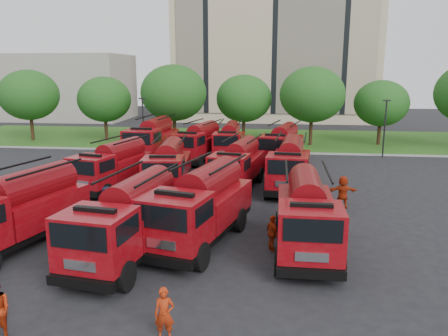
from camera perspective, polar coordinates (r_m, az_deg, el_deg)
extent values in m
plane|color=black|center=(23.98, 0.72, -5.90)|extent=(140.00, 140.00, 0.00)
cube|color=#1F4913|center=(49.25, 3.90, 3.80)|extent=(70.00, 16.00, 0.12)
cube|color=gray|center=(41.28, 3.32, 2.09)|extent=(70.00, 0.30, 0.14)
cube|color=tan|center=(70.78, 6.68, 16.53)|extent=(30.00, 14.00, 25.00)
cube|color=black|center=(63.70, 6.66, 16.97)|extent=(28.00, 0.15, 22.00)
cube|color=gray|center=(74.10, -19.49, 9.93)|extent=(18.00, 12.00, 10.00)
cylinder|color=#382314|center=(52.20, -23.76, 4.64)|extent=(0.36, 0.36, 2.62)
ellipsoid|color=#1A3F12|center=(51.88, -24.13, 8.70)|extent=(6.30, 6.30, 5.36)
cylinder|color=#382314|center=(49.59, -15.13, 4.77)|extent=(0.36, 0.36, 2.38)
ellipsoid|color=#1A3F12|center=(49.26, -15.36, 8.64)|extent=(5.71, 5.71, 4.86)
cylinder|color=#382314|center=(45.74, -6.47, 4.76)|extent=(0.36, 0.36, 2.80)
ellipsoid|color=#1A3F12|center=(45.37, -6.59, 9.71)|extent=(6.72, 6.72, 5.71)
cylinder|color=#382314|center=(47.17, 2.58, 4.85)|extent=(0.36, 0.36, 2.45)
ellipsoid|color=#1A3F12|center=(46.82, 2.62, 9.05)|extent=(5.88, 5.88, 5.00)
cylinder|color=#382314|center=(45.69, 11.25, 4.54)|extent=(0.36, 0.36, 2.73)
ellipsoid|color=#1A3F12|center=(45.32, 11.47, 9.38)|extent=(6.55, 6.55, 5.57)
cylinder|color=#382314|center=(47.77, 19.57, 4.12)|extent=(0.36, 0.36, 2.27)
ellipsoid|color=#1A3F12|center=(47.44, 19.86, 7.96)|extent=(5.46, 5.46, 4.64)
cylinder|color=black|center=(42.00, -10.50, 5.44)|extent=(0.14, 0.14, 5.00)
cube|color=black|center=(41.77, -10.64, 8.91)|extent=(0.60, 0.25, 0.12)
cylinder|color=black|center=(41.28, 20.23, 4.74)|extent=(0.14, 0.14, 5.00)
cube|color=black|center=(41.04, 20.51, 8.27)|extent=(0.60, 0.25, 0.12)
cube|color=black|center=(21.41, -25.33, -7.63)|extent=(4.01, 7.45, 0.30)
cube|color=maroon|center=(21.90, -23.44, -4.77)|extent=(3.56, 5.13, 1.32)
cylinder|color=#5C060B|center=(21.62, -23.69, -2.04)|extent=(2.53, 4.50, 1.52)
cylinder|color=black|center=(23.44, -24.09, -6.06)|extent=(0.62, 1.17, 1.12)
cylinder|color=black|center=(21.90, -19.73, -6.97)|extent=(0.62, 1.17, 1.12)
cube|color=black|center=(18.77, -12.21, -9.48)|extent=(3.32, 7.32, 0.30)
cube|color=black|center=(15.99, -18.20, -14.11)|extent=(2.53, 0.61, 0.35)
cube|color=maroon|center=(16.41, -16.27, -8.76)|extent=(2.76, 2.55, 1.97)
cube|color=black|center=(15.36, -18.56, -8.59)|extent=(2.10, 0.36, 0.86)
cube|color=maroon|center=(19.41, -10.83, -6.12)|extent=(3.12, 4.95, 1.31)
cylinder|color=#5C060B|center=(19.10, -10.96, -3.08)|extent=(2.11, 4.41, 1.51)
cylinder|color=black|center=(17.33, -19.73, -12.26)|extent=(0.51, 1.15, 1.11)
cylinder|color=black|center=(16.20, -12.76, -13.61)|extent=(0.51, 1.15, 1.11)
cylinder|color=black|center=(20.81, -12.78, -7.56)|extent=(0.51, 1.15, 1.11)
cylinder|color=black|center=(19.88, -6.79, -8.31)|extent=(0.51, 1.15, 1.11)
cube|color=black|center=(19.99, -3.02, -7.74)|extent=(4.12, 7.63, 0.31)
cube|color=black|center=(16.97, -8.21, -11.89)|extent=(2.58, 0.90, 0.36)
cube|color=maroon|center=(17.49, -6.42, -6.77)|extent=(3.03, 2.84, 2.02)
cube|color=black|center=(16.37, -8.34, -6.47)|extent=(2.12, 0.59, 0.88)
cube|color=maroon|center=(20.71, -1.75, -4.56)|extent=(3.65, 5.26, 1.35)
cylinder|color=#5C060B|center=(20.41, -1.77, -1.61)|extent=(2.59, 4.61, 1.56)
cylinder|color=black|center=(18.33, -9.99, -10.22)|extent=(0.64, 1.20, 1.14)
cylinder|color=black|center=(17.30, -3.05, -11.47)|extent=(0.64, 1.20, 1.14)
cylinder|color=black|center=(22.09, -3.87, -6.02)|extent=(0.64, 1.20, 1.14)
cylinder|color=black|center=(21.24, 2.02, -6.77)|extent=(0.64, 1.20, 1.14)
cube|color=black|center=(19.39, 10.62, -8.72)|extent=(2.33, 6.91, 0.30)
cube|color=black|center=(16.21, 11.30, -13.37)|extent=(2.46, 0.27, 0.34)
cube|color=maroon|center=(16.79, 11.21, -8.13)|extent=(2.43, 2.19, 1.92)
cube|color=black|center=(15.61, 11.54, -8.04)|extent=(2.07, 0.07, 0.84)
cube|color=maroon|center=(20.14, 10.54, -5.52)|extent=(2.45, 4.55, 1.28)
cylinder|color=#5C060B|center=(19.84, 10.66, -2.65)|extent=(1.52, 4.15, 1.48)
cylinder|color=black|center=(17.03, 7.19, -12.07)|extent=(0.35, 1.09, 1.08)
cylinder|color=black|center=(17.20, 14.93, -12.17)|extent=(0.35, 1.09, 1.08)
cylinder|color=black|center=(21.04, 7.24, -7.15)|extent=(0.35, 1.09, 1.08)
cylinder|color=black|center=(21.18, 13.42, -7.28)|extent=(0.35, 1.09, 1.08)
cube|color=black|center=(29.60, -14.19, -1.46)|extent=(3.64, 6.91, 0.28)
cube|color=black|center=(27.02, -18.16, -3.15)|extent=(2.34, 0.78, 0.33)
cube|color=maroon|center=(27.58, -16.93, -0.39)|extent=(2.72, 2.55, 1.83)
cube|color=black|center=(26.68, -18.34, 0.02)|extent=(1.93, 0.51, 0.80)
cube|color=maroon|center=(30.26, -13.18, 0.37)|extent=(3.25, 4.74, 1.22)
cylinder|color=#5C060B|center=(30.07, -13.27, 2.23)|extent=(2.29, 4.17, 1.41)
cylinder|color=black|center=(28.36, -18.76, -2.56)|extent=(0.56, 1.08, 1.03)
cylinder|color=black|center=(27.08, -15.18, -3.03)|extent=(0.56, 1.08, 1.03)
cylinder|color=black|center=(31.57, -14.09, -0.75)|extent=(0.56, 1.08, 1.03)
cylinder|color=black|center=(30.43, -10.72, -1.09)|extent=(0.56, 1.08, 1.03)
cube|color=black|center=(28.38, -7.22, -1.74)|extent=(2.94, 6.95, 0.29)
cube|color=black|center=(25.13, -8.23, -3.78)|extent=(2.42, 0.50, 0.34)
cube|color=maroon|center=(25.90, -7.95, -0.69)|extent=(2.58, 2.37, 1.88)
cube|color=black|center=(24.76, -8.33, -0.29)|extent=(2.02, 0.27, 0.82)
cube|color=maroon|center=(29.22, -6.99, 0.25)|extent=(2.83, 4.67, 1.25)
cylinder|color=#5C060B|center=(29.02, -7.04, 2.22)|extent=(1.88, 4.18, 1.45)
cylinder|color=black|center=(26.19, -10.33, -3.29)|extent=(0.45, 1.09, 1.06)
cylinder|color=black|center=(25.87, -5.50, -3.34)|extent=(0.45, 1.09, 1.06)
cylinder|color=black|center=(30.23, -8.87, -1.08)|extent=(0.45, 1.09, 1.06)
cylinder|color=black|center=(29.95, -4.68, -1.10)|extent=(0.45, 1.09, 1.06)
cube|color=black|center=(29.09, 1.89, -1.31)|extent=(3.30, 6.87, 0.28)
cube|color=black|center=(25.99, -0.04, -3.12)|extent=(2.36, 0.65, 0.33)
cube|color=maroon|center=(26.72, 0.64, -0.23)|extent=(2.64, 2.45, 1.84)
cube|color=black|center=(25.64, -0.02, 0.19)|extent=(1.95, 0.40, 0.80)
cube|color=maroon|center=(29.89, 2.42, 0.55)|extent=(3.04, 4.67, 1.22)
cylinder|color=#5C060B|center=(29.70, 2.44, 2.44)|extent=(2.09, 4.14, 1.41)
cylinder|color=black|center=(27.15, -1.67, -2.54)|extent=(0.51, 1.08, 1.04)
cylinder|color=black|center=(26.56, 2.77, -2.90)|extent=(0.51, 1.08, 1.04)
cylinder|color=black|center=(30.98, 0.77, -0.62)|extent=(0.51, 1.08, 1.04)
cylinder|color=black|center=(30.46, 4.69, -0.89)|extent=(0.51, 1.08, 1.04)
cube|color=black|center=(28.89, 8.53, -1.48)|extent=(2.94, 7.12, 0.30)
cube|color=black|center=(25.52, 7.98, -3.48)|extent=(2.49, 0.49, 0.35)
cube|color=maroon|center=(26.32, 8.25, -0.37)|extent=(2.63, 2.40, 1.93)
cube|color=black|center=(25.15, 8.10, 0.06)|extent=(2.07, 0.25, 0.84)
cube|color=maroon|center=(29.77, 8.73, 0.50)|extent=(2.86, 4.77, 1.29)
cylinder|color=#5C060B|center=(29.57, 8.79, 2.49)|extent=(1.88, 4.28, 1.48)
cylinder|color=black|center=(26.53, 5.68, -2.90)|extent=(0.45, 1.12, 1.09)
cylinder|color=black|center=(26.38, 10.61, -3.15)|extent=(0.45, 1.12, 1.09)
cylinder|color=black|center=(30.73, 6.64, -0.76)|extent=(0.45, 1.12, 1.09)
cylinder|color=black|center=(30.60, 10.88, -0.97)|extent=(0.45, 1.12, 1.09)
cube|color=black|center=(38.56, -9.26, 2.14)|extent=(2.92, 7.69, 0.32)
cube|color=black|center=(35.05, -11.31, 0.92)|extent=(2.71, 0.43, 0.38)
cube|color=maroon|center=(35.96, -10.68, 3.29)|extent=(2.78, 2.53, 2.10)
cube|color=black|center=(34.77, -11.41, 3.76)|extent=(2.26, 0.19, 0.92)
cube|color=maroon|center=(39.52, -8.74, 3.69)|extent=(2.93, 5.11, 1.40)
cylinder|color=#5C060B|center=(39.36, -8.79, 5.33)|extent=(1.88, 4.62, 1.62)
cylinder|color=black|center=(36.45, -12.54, 1.22)|extent=(0.45, 1.21, 1.19)
cylinder|color=black|center=(35.58, -8.85, 1.10)|extent=(0.45, 1.21, 1.19)
cylinder|color=black|center=(40.79, -10.01, 2.54)|extent=(0.45, 1.21, 1.19)
cylinder|color=black|center=(40.01, -6.66, 2.45)|extent=(0.45, 1.21, 1.19)
cube|color=black|center=(37.47, -3.31, 1.88)|extent=(3.71, 7.18, 0.29)
cube|color=black|center=(34.37, -5.54, 0.77)|extent=(2.44, 0.78, 0.34)
cube|color=maroon|center=(35.16, -4.81, 2.97)|extent=(2.82, 2.63, 1.91)
cube|color=black|center=(34.10, -5.58, 3.40)|extent=(2.02, 0.50, 0.83)
cube|color=maroon|center=(38.32, -2.70, 3.32)|extent=(3.33, 4.92, 1.27)
cylinder|color=#5C060B|center=(38.16, -2.72, 4.86)|extent=(2.34, 4.34, 1.47)
cylinder|color=black|center=(35.68, -6.56, 1.11)|extent=(0.57, 1.13, 1.08)
cylinder|color=black|center=(34.76, -3.21, 0.87)|extent=(0.57, 1.13, 1.08)
cylinder|color=black|center=(39.52, -3.83, 2.30)|extent=(0.57, 1.13, 1.08)
cylinder|color=black|center=(38.70, -0.76, 2.10)|extent=(0.57, 1.13, 1.08)
cube|color=black|center=(38.43, 0.74, 2.14)|extent=(2.27, 6.64, 0.28)
cube|color=black|center=(35.16, 0.25, 1.07)|extent=(2.36, 0.27, 0.33)
cube|color=maroon|center=(36.02, 0.42, 3.14)|extent=(2.34, 2.11, 1.84)
cube|color=black|center=(34.91, 0.26, 3.55)|extent=(1.98, 0.08, 0.80)
cube|color=maroon|center=(39.32, 0.88, 3.50)|extent=(2.38, 4.38, 1.23)
cylinder|color=#5C060B|center=(39.17, 0.89, 4.95)|extent=(1.48, 3.99, 1.42)
cylinder|color=black|center=(36.16, -1.32, 1.32)|extent=(0.35, 1.04, 1.04)
cylinder|color=black|center=(35.96, 2.12, 1.25)|extent=(0.35, 1.04, 1.04)
cylinder|color=black|center=(40.21, -0.58, 2.48)|extent=(0.35, 1.04, 1.04)
cylinder|color=black|center=(40.03, 2.51, 2.42)|extent=(0.35, 1.04, 1.04)
cube|color=black|center=(36.42, 7.49, 1.48)|extent=(3.78, 7.23, 0.30)
cube|color=black|center=(33.09, 6.17, 0.30)|extent=(2.45, 0.80, 0.34)
cube|color=maroon|center=(33.94, 6.67, 2.60)|extent=(2.85, 2.66, 1.92)
cube|color=black|center=(32.81, 6.25, 3.04)|extent=(2.03, 0.52, 0.84)
cube|color=maroon|center=(37.32, 7.89, 2.97)|extent=(3.39, 4.96, 1.28)
cylinder|color=#5C060B|center=(37.16, 7.94, 4.57)|extent=(2.38, 4.37, 1.48)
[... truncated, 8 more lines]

